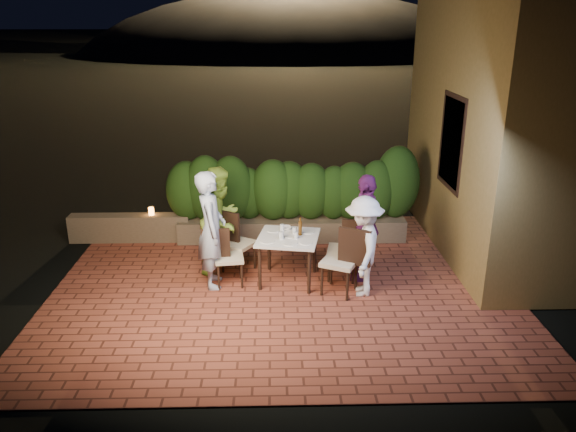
{
  "coord_description": "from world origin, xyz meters",
  "views": [
    {
      "loc": [
        -0.13,
        -7.49,
        3.93
      ],
      "look_at": [
        0.09,
        0.62,
        1.05
      ],
      "focal_mm": 35.0,
      "sensor_mm": 36.0,
      "label": 1
    }
  ],
  "objects_px": {
    "diner_white": "(363,246)",
    "diner_blue": "(211,230)",
    "dining_table": "(288,259)",
    "chair_right_back": "(342,249)",
    "diner_purple": "(365,227)",
    "chair_left_back": "(238,242)",
    "chair_right_front": "(340,260)",
    "bowl": "(286,228)",
    "diner_green": "(221,220)",
    "chair_left_front": "(229,257)",
    "beer_bottle": "(300,226)",
    "parapet_lamp": "(151,211)"
  },
  "relations": [
    {
      "from": "dining_table",
      "to": "diner_blue",
      "type": "height_order",
      "value": "diner_blue"
    },
    {
      "from": "bowl",
      "to": "parapet_lamp",
      "type": "height_order",
      "value": "bowl"
    },
    {
      "from": "dining_table",
      "to": "diner_purple",
      "type": "height_order",
      "value": "diner_purple"
    },
    {
      "from": "chair_right_back",
      "to": "diner_white",
      "type": "height_order",
      "value": "diner_white"
    },
    {
      "from": "beer_bottle",
      "to": "diner_white",
      "type": "height_order",
      "value": "diner_white"
    },
    {
      "from": "diner_blue",
      "to": "diner_white",
      "type": "distance_m",
      "value": 2.29
    },
    {
      "from": "bowl",
      "to": "diner_green",
      "type": "distance_m",
      "value": 1.05
    },
    {
      "from": "diner_green",
      "to": "diner_white",
      "type": "height_order",
      "value": "diner_green"
    },
    {
      "from": "diner_white",
      "to": "diner_purple",
      "type": "height_order",
      "value": "diner_purple"
    },
    {
      "from": "chair_left_front",
      "to": "diner_green",
      "type": "bearing_deg",
      "value": 99.31
    },
    {
      "from": "diner_blue",
      "to": "parapet_lamp",
      "type": "distance_m",
      "value": 2.3
    },
    {
      "from": "chair_right_back",
      "to": "parapet_lamp",
      "type": "height_order",
      "value": "chair_right_back"
    },
    {
      "from": "chair_right_back",
      "to": "diner_blue",
      "type": "relative_size",
      "value": 0.55
    },
    {
      "from": "bowl",
      "to": "diner_white",
      "type": "relative_size",
      "value": 0.12
    },
    {
      "from": "diner_white",
      "to": "diner_green",
      "type": "bearing_deg",
      "value": -106.39
    },
    {
      "from": "diner_blue",
      "to": "diner_white",
      "type": "height_order",
      "value": "diner_blue"
    },
    {
      "from": "beer_bottle",
      "to": "diner_purple",
      "type": "height_order",
      "value": "diner_purple"
    },
    {
      "from": "diner_white",
      "to": "diner_blue",
      "type": "bearing_deg",
      "value": -92.78
    },
    {
      "from": "dining_table",
      "to": "parapet_lamp",
      "type": "xyz_separation_m",
      "value": [
        -2.47,
        1.78,
        0.2
      ]
    },
    {
      "from": "chair_left_back",
      "to": "chair_right_front",
      "type": "distance_m",
      "value": 1.76
    },
    {
      "from": "diner_green",
      "to": "beer_bottle",
      "type": "bearing_deg",
      "value": -78.37
    },
    {
      "from": "chair_left_back",
      "to": "diner_green",
      "type": "bearing_deg",
      "value": -156.63
    },
    {
      "from": "beer_bottle",
      "to": "diner_green",
      "type": "relative_size",
      "value": 0.16
    },
    {
      "from": "diner_green",
      "to": "diner_white",
      "type": "relative_size",
      "value": 1.15
    },
    {
      "from": "chair_left_back",
      "to": "diner_purple",
      "type": "height_order",
      "value": "diner_purple"
    },
    {
      "from": "chair_left_back",
      "to": "diner_blue",
      "type": "height_order",
      "value": "diner_blue"
    },
    {
      "from": "bowl",
      "to": "dining_table",
      "type": "bearing_deg",
      "value": -84.65
    },
    {
      "from": "dining_table",
      "to": "chair_left_front",
      "type": "relative_size",
      "value": 0.98
    },
    {
      "from": "chair_left_front",
      "to": "diner_blue",
      "type": "bearing_deg",
      "value": 174.46
    },
    {
      "from": "beer_bottle",
      "to": "chair_right_back",
      "type": "relative_size",
      "value": 0.29
    },
    {
      "from": "parapet_lamp",
      "to": "dining_table",
      "type": "bearing_deg",
      "value": -35.74
    },
    {
      "from": "chair_left_back",
      "to": "chair_right_front",
      "type": "relative_size",
      "value": 0.93
    },
    {
      "from": "chair_left_back",
      "to": "beer_bottle",
      "type": "bearing_deg",
      "value": 11.84
    },
    {
      "from": "diner_green",
      "to": "chair_right_front",
      "type": "bearing_deg",
      "value": -86.15
    },
    {
      "from": "dining_table",
      "to": "chair_right_back",
      "type": "distance_m",
      "value": 0.87
    },
    {
      "from": "chair_left_front",
      "to": "diner_white",
      "type": "bearing_deg",
      "value": -17.03
    },
    {
      "from": "bowl",
      "to": "chair_left_front",
      "type": "height_order",
      "value": "chair_left_front"
    },
    {
      "from": "chair_left_front",
      "to": "beer_bottle",
      "type": "bearing_deg",
      "value": 0.49
    },
    {
      "from": "bowl",
      "to": "diner_green",
      "type": "xyz_separation_m",
      "value": [
        -1.03,
        0.13,
        0.1
      ]
    },
    {
      "from": "diner_green",
      "to": "diner_purple",
      "type": "distance_m",
      "value": 2.3
    },
    {
      "from": "chair_right_front",
      "to": "chair_right_back",
      "type": "height_order",
      "value": "chair_right_front"
    },
    {
      "from": "parapet_lamp",
      "to": "bowl",
      "type": "bearing_deg",
      "value": -30.88
    },
    {
      "from": "diner_purple",
      "to": "diner_green",
      "type": "bearing_deg",
      "value": -91.19
    },
    {
      "from": "chair_right_back",
      "to": "diner_blue",
      "type": "bearing_deg",
      "value": 16.04
    },
    {
      "from": "beer_bottle",
      "to": "chair_left_front",
      "type": "distance_m",
      "value": 1.19
    },
    {
      "from": "dining_table",
      "to": "chair_left_back",
      "type": "bearing_deg",
      "value": 152.67
    },
    {
      "from": "chair_left_back",
      "to": "chair_right_back",
      "type": "height_order",
      "value": "chair_right_back"
    },
    {
      "from": "chair_left_front",
      "to": "dining_table",
      "type": "bearing_deg",
      "value": -1.52
    },
    {
      "from": "chair_right_front",
      "to": "bowl",
      "type": "bearing_deg",
      "value": -16.95
    },
    {
      "from": "diner_blue",
      "to": "bowl",
      "type": "bearing_deg",
      "value": -76.74
    }
  ]
}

